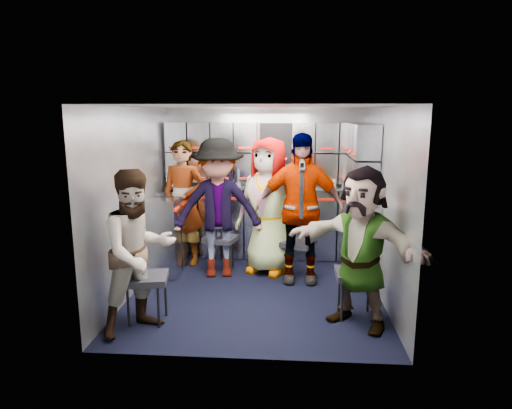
# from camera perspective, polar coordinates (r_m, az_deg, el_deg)

# --- Properties ---
(floor) EXTENTS (3.00, 3.00, 0.00)m
(floor) POSITION_cam_1_polar(r_m,az_deg,el_deg) (5.40, 0.01, -10.70)
(floor) COLOR black
(floor) RESTS_ON ground
(wall_back) EXTENTS (2.80, 0.04, 2.10)m
(wall_back) POSITION_cam_1_polar(r_m,az_deg,el_deg) (6.57, 0.96, 2.83)
(wall_back) COLOR gray
(wall_back) RESTS_ON ground
(wall_left) EXTENTS (0.04, 3.00, 2.10)m
(wall_left) POSITION_cam_1_polar(r_m,az_deg,el_deg) (5.38, -15.02, 0.49)
(wall_left) COLOR gray
(wall_left) RESTS_ON ground
(wall_right) EXTENTS (0.04, 3.00, 2.10)m
(wall_right) POSITION_cam_1_polar(r_m,az_deg,el_deg) (5.19, 15.62, 0.07)
(wall_right) COLOR gray
(wall_right) RESTS_ON ground
(ceiling) EXTENTS (2.80, 3.00, 0.02)m
(ceiling) POSITION_cam_1_polar(r_m,az_deg,el_deg) (5.00, 0.02, 12.18)
(ceiling) COLOR silver
(ceiling) RESTS_ON wall_back
(cart_bank_back) EXTENTS (2.68, 0.38, 0.99)m
(cart_bank_back) POSITION_cam_1_polar(r_m,az_deg,el_deg) (6.48, 0.84, -2.31)
(cart_bank_back) COLOR #9BA0AB
(cart_bank_back) RESTS_ON ground
(cart_bank_left) EXTENTS (0.38, 0.76, 0.99)m
(cart_bank_left) POSITION_cam_1_polar(r_m,az_deg,el_deg) (5.97, -11.09, -3.74)
(cart_bank_left) COLOR #9BA0AB
(cart_bank_left) RESTS_ON ground
(counter) EXTENTS (2.68, 0.42, 0.03)m
(counter) POSITION_cam_1_polar(r_m,az_deg,el_deg) (6.37, 0.85, 2.23)
(counter) COLOR silver
(counter) RESTS_ON cart_bank_back
(locker_bank_back) EXTENTS (2.68, 0.28, 0.82)m
(locker_bank_back) POSITION_cam_1_polar(r_m,az_deg,el_deg) (6.37, 0.90, 6.54)
(locker_bank_back) COLOR #9BA0AB
(locker_bank_back) RESTS_ON wall_back
(locker_bank_right) EXTENTS (0.28, 1.00, 0.82)m
(locker_bank_right) POSITION_cam_1_polar(r_m,az_deg,el_deg) (5.78, 13.04, 5.74)
(locker_bank_right) COLOR #9BA0AB
(locker_bank_right) RESTS_ON wall_right
(right_cabinet) EXTENTS (0.28, 1.20, 1.00)m
(right_cabinet) POSITION_cam_1_polar(r_m,az_deg,el_deg) (5.87, 12.75, -4.02)
(right_cabinet) COLOR #9BA0AB
(right_cabinet) RESTS_ON ground
(coffee_niche) EXTENTS (0.46, 0.16, 0.84)m
(coffee_niche) POSITION_cam_1_polar(r_m,az_deg,el_deg) (6.43, 2.54, 6.39)
(coffee_niche) COLOR black
(coffee_niche) RESTS_ON wall_back
(red_latch_strip) EXTENTS (2.60, 0.02, 0.03)m
(red_latch_strip) POSITION_cam_1_polar(r_m,az_deg,el_deg) (6.20, 0.74, 0.71)
(red_latch_strip) COLOR #B71707
(red_latch_strip) RESTS_ON cart_bank_back
(jump_seat_near_left) EXTENTS (0.46, 0.45, 0.48)m
(jump_seat_near_left) POSITION_cam_1_polar(r_m,az_deg,el_deg) (4.64, -13.55, -9.24)
(jump_seat_near_left) COLOR black
(jump_seat_near_left) RESTS_ON ground
(jump_seat_mid_left) EXTENTS (0.47, 0.45, 0.46)m
(jump_seat_mid_left) POSITION_cam_1_polar(r_m,az_deg,el_deg) (5.95, -4.43, -4.50)
(jump_seat_mid_left) COLOR black
(jump_seat_mid_left) RESTS_ON ground
(jump_seat_center) EXTENTS (0.47, 0.46, 0.44)m
(jump_seat_center) POSITION_cam_1_polar(r_m,az_deg,el_deg) (6.07, 1.60, -4.27)
(jump_seat_center) COLOR black
(jump_seat_center) RESTS_ON ground
(jump_seat_mid_right) EXTENTS (0.49, 0.48, 0.45)m
(jump_seat_mid_right) POSITION_cam_1_polar(r_m,az_deg,el_deg) (5.78, 5.32, -5.08)
(jump_seat_mid_right) COLOR black
(jump_seat_mid_right) RESTS_ON ground
(jump_seat_near_right) EXTENTS (0.41, 0.39, 0.48)m
(jump_seat_near_right) POSITION_cam_1_polar(r_m,az_deg,el_deg) (4.72, 12.43, -8.79)
(jump_seat_near_right) COLOR black
(jump_seat_near_right) RESTS_ON ground
(attendant_standing) EXTENTS (0.67, 0.50, 1.68)m
(attendant_standing) POSITION_cam_1_polar(r_m,az_deg,el_deg) (6.19, -9.10, 0.17)
(attendant_standing) COLOR black
(attendant_standing) RESTS_ON ground
(attendant_arc_a) EXTENTS (0.94, 0.94, 1.54)m
(attendant_arc_a) POSITION_cam_1_polar(r_m,az_deg,el_deg) (4.37, -14.48, -5.78)
(attendant_arc_a) COLOR black
(attendant_arc_a) RESTS_ON ground
(attendant_arc_b) EXTENTS (1.20, 0.79, 1.73)m
(attendant_arc_b) POSITION_cam_1_polar(r_m,az_deg,el_deg) (5.67, -4.77, -0.50)
(attendant_arc_b) COLOR black
(attendant_arc_b) RESTS_ON ground
(attendant_arc_c) EXTENTS (1.00, 0.85, 1.74)m
(attendant_arc_c) POSITION_cam_1_polar(r_m,az_deg,el_deg) (5.79, 1.55, -0.20)
(attendant_arc_c) COLOR black
(attendant_arc_c) RESTS_ON ground
(attendant_arc_d) EXTENTS (1.06, 0.44, 1.81)m
(attendant_arc_d) POSITION_cam_1_polar(r_m,az_deg,el_deg) (5.48, 5.45, -0.52)
(attendant_arc_d) COLOR black
(attendant_arc_d) RESTS_ON ground
(attendant_arc_e) EXTENTS (1.44, 1.23, 1.56)m
(attendant_arc_e) POSITION_cam_1_polar(r_m,az_deg,el_deg) (4.44, 12.96, -5.29)
(attendant_arc_e) COLOR black
(attendant_arc_e) RESTS_ON ground
(bottle_left) EXTENTS (0.07, 0.07, 0.27)m
(bottle_left) POSITION_cam_1_polar(r_m,az_deg,el_deg) (6.38, -5.34, 3.53)
(bottle_left) COLOR white
(bottle_left) RESTS_ON counter
(bottle_mid) EXTENTS (0.07, 0.07, 0.25)m
(bottle_mid) POSITION_cam_1_polar(r_m,az_deg,el_deg) (6.33, -2.17, 3.43)
(bottle_mid) COLOR white
(bottle_mid) RESTS_ON counter
(bottle_right) EXTENTS (0.07, 0.07, 0.27)m
(bottle_right) POSITION_cam_1_polar(r_m,az_deg,el_deg) (6.34, 11.01, 3.36)
(bottle_right) COLOR white
(bottle_right) RESTS_ON counter
(cup_left) EXTENTS (0.09, 0.09, 0.11)m
(cup_left) POSITION_cam_1_polar(r_m,az_deg,el_deg) (6.49, -10.11, 2.83)
(cup_left) COLOR tan
(cup_left) RESTS_ON counter
(cup_right) EXTENTS (0.08, 0.08, 0.11)m
(cup_right) POSITION_cam_1_polar(r_m,az_deg,el_deg) (6.32, 9.56, 2.63)
(cup_right) COLOR tan
(cup_right) RESTS_ON counter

